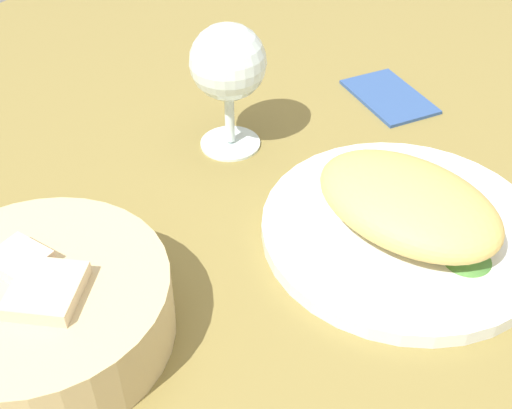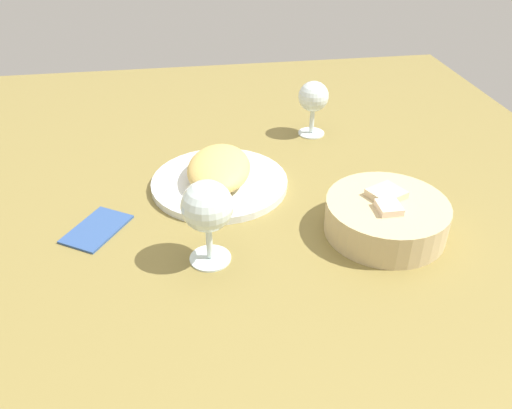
{
  "view_description": "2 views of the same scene",
  "coord_description": "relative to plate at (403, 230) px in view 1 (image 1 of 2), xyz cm",
  "views": [
    {
      "loc": [
        -13.58,
        40.86,
        40.76
      ],
      "look_at": [
        9.45,
        5.0,
        4.96
      ],
      "focal_mm": 46.75,
      "sensor_mm": 36.0,
      "label": 1
    },
    {
      "loc": [
        82.01,
        -9.41,
        50.67
      ],
      "look_at": [
        14.64,
        1.06,
        5.47
      ],
      "focal_mm": 36.29,
      "sensor_mm": 36.0,
      "label": 2
    }
  ],
  "objects": [
    {
      "name": "ground_plane",
      "position": [
        0.77,
        3.43,
        -1.7
      ],
      "size": [
        140.0,
        140.0,
        2.0
      ],
      "primitive_type": "cube",
      "color": "olive"
    },
    {
      "name": "wine_glass_near",
      "position": [
        21.1,
        -3.46,
        8.49
      ],
      "size": [
        7.65,
        7.65,
        13.57
      ],
      "color": "silver",
      "rests_on": "ground_plane"
    },
    {
      "name": "lettuce_garnish",
      "position": [
        -6.24,
        1.41,
        1.48
      ],
      "size": [
        4.13,
        4.13,
        1.56
      ],
      "primitive_type": "cone",
      "color": "#478237",
      "rests_on": "plate"
    },
    {
      "name": "folded_napkin",
      "position": [
        10.77,
        -21.37,
        -0.3
      ],
      "size": [
        13.04,
        11.8,
        0.8
      ],
      "primitive_type": "cube",
      "rotation": [
        0.0,
        0.0,
        2.58
      ],
      "color": "#2F4F8B",
      "rests_on": "ground_plane"
    },
    {
      "name": "omelette",
      "position": [
        0.0,
        0.0,
        3.13
      ],
      "size": [
        19.06,
        14.55,
        4.86
      ],
      "primitive_type": "ellipsoid",
      "rotation": [
        0.0,
        0.0,
        -0.19
      ],
      "color": "#DEB862",
      "rests_on": "plate"
    },
    {
      "name": "plate",
      "position": [
        0.0,
        0.0,
        0.0
      ],
      "size": [
        25.33,
        25.33,
        1.4
      ],
      "primitive_type": "cylinder",
      "color": "white",
      "rests_on": "ground_plane"
    },
    {
      "name": "bread_basket",
      "position": [
        18.37,
        25.26,
        2.27
      ],
      "size": [
        19.63,
        19.63,
        6.84
      ],
      "color": "#CCB582",
      "rests_on": "ground_plane"
    }
  ]
}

